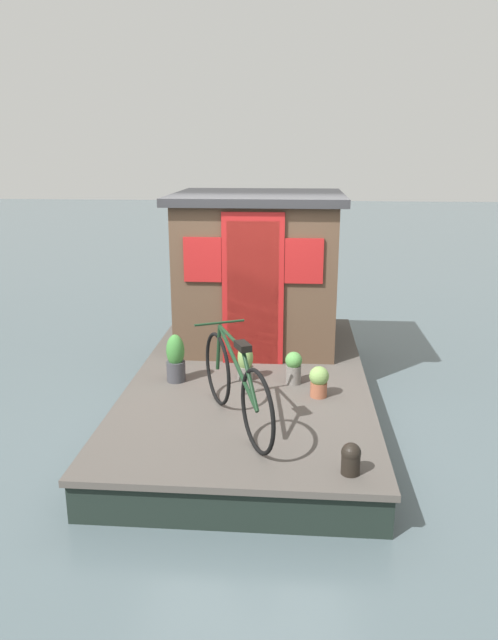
% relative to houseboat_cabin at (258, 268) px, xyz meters
% --- Properties ---
extents(ground_plane, '(60.00, 60.00, 0.00)m').
position_rel_houseboat_cabin_xyz_m(ground_plane, '(-1.30, 0.00, -1.40)').
color(ground_plane, '#4C5B60').
extents(houseboat_deck, '(4.83, 2.61, 0.41)m').
position_rel_houseboat_cabin_xyz_m(houseboat_deck, '(-1.30, 0.00, -1.19)').
color(houseboat_deck, '#4C4742').
rests_on(houseboat_deck, ground_plane).
extents(houseboat_cabin, '(2.04, 2.15, 1.95)m').
position_rel_houseboat_cabin_xyz_m(houseboat_cabin, '(0.00, 0.00, 0.00)').
color(houseboat_cabin, '#4C3828').
rests_on(houseboat_cabin, houseboat_deck).
extents(bicycle, '(1.66, 0.83, 0.88)m').
position_rel_houseboat_cabin_xyz_m(bicycle, '(-2.62, 0.03, -0.58)').
color(bicycle, black).
rests_on(bicycle, houseboat_deck).
extents(potted_plant_ivy, '(0.21, 0.21, 0.54)m').
position_rel_houseboat_cabin_xyz_m(potted_plant_ivy, '(-1.57, 0.80, -0.72)').
color(potted_plant_ivy, '#38383D').
rests_on(potted_plant_ivy, houseboat_deck).
extents(potted_plant_fern, '(0.18, 0.18, 0.41)m').
position_rel_houseboat_cabin_xyz_m(potted_plant_fern, '(-1.46, 0.04, -0.79)').
color(potted_plant_fern, slate).
rests_on(potted_plant_fern, houseboat_deck).
extents(potted_plant_lavender, '(0.19, 0.19, 0.36)m').
position_rel_houseboat_cabin_xyz_m(potted_plant_lavender, '(-1.54, -0.49, -0.79)').
color(potted_plant_lavender, slate).
rests_on(potted_plant_lavender, houseboat_deck).
extents(potted_plant_mint, '(0.20, 0.20, 0.33)m').
position_rel_houseboat_cabin_xyz_m(potted_plant_mint, '(-1.89, -0.76, -0.81)').
color(potted_plant_mint, '#935138').
rests_on(potted_plant_mint, houseboat_deck).
extents(mooring_bollard, '(0.16, 0.16, 0.26)m').
position_rel_houseboat_cabin_xyz_m(mooring_bollard, '(-3.42, -0.96, -0.85)').
color(mooring_bollard, black).
rests_on(mooring_bollard, houseboat_deck).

